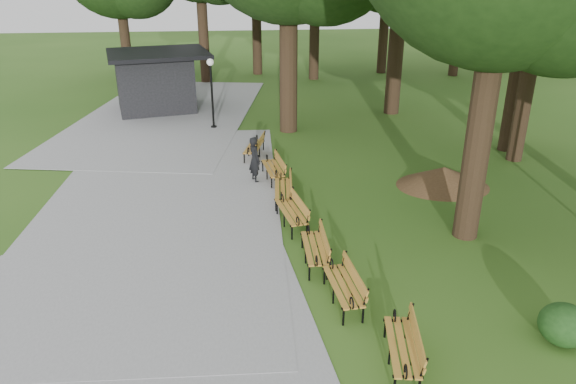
{
  "coord_description": "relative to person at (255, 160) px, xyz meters",
  "views": [
    {
      "loc": [
        -1.33,
        -13.14,
        7.27
      ],
      "look_at": [
        0.1,
        1.08,
        1.1
      ],
      "focal_mm": 33.55,
      "sensor_mm": 36.0,
      "label": 1
    }
  ],
  "objects": [
    {
      "name": "bench_6",
      "position": [
        0.07,
        2.58,
        -0.39
      ],
      "size": [
        1.09,
        2.0,
        0.88
      ],
      "primitive_type": null,
      "rotation": [
        0.0,
        0.0,
        -1.82
      ],
      "color": "#B77D2A",
      "rests_on": "ground"
    },
    {
      "name": "shrub_2",
      "position": [
        5.9,
        -9.44,
        -0.83
      ],
      "size": [
        1.02,
        1.02,
        0.87
      ],
      "primitive_type": "ellipsoid",
      "color": "#193D14",
      "rests_on": "ground"
    },
    {
      "name": "bench_3",
      "position": [
        0.91,
        -3.61,
        -0.39
      ],
      "size": [
        0.96,
        1.98,
        0.88
      ],
      "primitive_type": null,
      "rotation": [
        0.0,
        0.0,
        -1.39
      ],
      "color": "#B77D2A",
      "rests_on": "ground"
    },
    {
      "name": "bench_5",
      "position": [
        0.64,
        0.08,
        -0.39
      ],
      "size": [
        0.88,
        1.97,
        0.88
      ],
      "primitive_type": null,
      "rotation": [
        0.0,
        0.0,
        -1.44
      ],
      "color": "#B77D2A",
      "rests_on": "ground"
    },
    {
      "name": "lamp_post",
      "position": [
        -1.65,
        6.85,
        1.49
      ],
      "size": [
        0.32,
        0.32,
        3.23
      ],
      "color": "black",
      "rests_on": "ground"
    },
    {
      "name": "bench_1",
      "position": [
        1.68,
        -7.6,
        -0.39
      ],
      "size": [
        0.81,
        1.95,
        0.88
      ],
      "primitive_type": null,
      "rotation": [
        0.0,
        0.0,
        -1.48
      ],
      "color": "#B77D2A",
      "rests_on": "ground"
    },
    {
      "name": "path",
      "position": [
        -3.29,
        -1.68,
        -0.8
      ],
      "size": [
        12.0,
        38.0,
        0.06
      ],
      "primitive_type": "cube",
      "color": "gray",
      "rests_on": "ground"
    },
    {
      "name": "bench_4",
      "position": [
        0.82,
        -1.82,
        -0.39
      ],
      "size": [
        0.79,
        1.95,
        0.88
      ],
      "primitive_type": null,
      "rotation": [
        0.0,
        0.0,
        -1.65
      ],
      "color": "#B77D2A",
      "rests_on": "ground"
    },
    {
      "name": "bench_2",
      "position": [
        1.28,
        -5.79,
        -0.39
      ],
      "size": [
        0.68,
        1.91,
        0.88
      ],
      "primitive_type": null,
      "rotation": [
        0.0,
        0.0,
        -1.59
      ],
      "color": "#B77D2A",
      "rests_on": "ground"
    },
    {
      "name": "kiosk",
      "position": [
        -4.7,
        10.46,
        0.7
      ],
      "size": [
        5.71,
        5.23,
        3.06
      ],
      "primitive_type": null,
      "rotation": [
        0.0,
        0.0,
        0.22
      ],
      "color": "black",
      "rests_on": "ground"
    },
    {
      "name": "dirt_mound",
      "position": [
        6.51,
        -1.07,
        -0.48
      ],
      "size": [
        2.71,
        2.71,
        0.7
      ],
      "primitive_type": "cone",
      "color": "#47301C",
      "rests_on": "ground"
    },
    {
      "name": "ground",
      "position": [
        0.71,
        -4.68,
        -0.83
      ],
      "size": [
        100.0,
        100.0,
        0.0
      ],
      "primitive_type": "plane",
      "color": "#2F5819",
      "rests_on": "ground"
    },
    {
      "name": "person",
      "position": [
        0.0,
        0.0,
        0.0
      ],
      "size": [
        0.59,
        0.71,
        1.65
      ],
      "primitive_type": "imported",
      "rotation": [
        0.0,
        0.0,
        1.95
      ],
      "color": "black",
      "rests_on": "ground"
    },
    {
      "name": "bench_0",
      "position": [
        2.4,
        -9.77,
        -0.39
      ],
      "size": [
        0.94,
        1.98,
        0.88
      ],
      "primitive_type": null,
      "rotation": [
        0.0,
        0.0,
        -1.73
      ],
      "color": "#B77D2A",
      "rests_on": "ground"
    }
  ]
}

